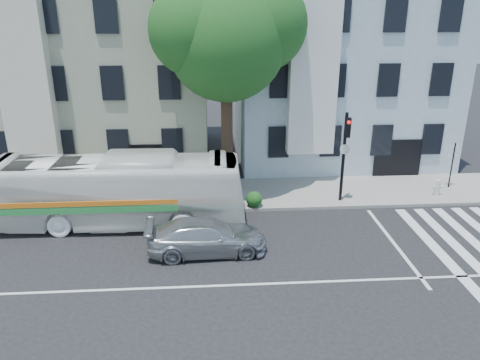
{
  "coord_description": "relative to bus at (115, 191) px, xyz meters",
  "views": [
    {
      "loc": [
        -0.87,
        -13.77,
        9.13
      ],
      "look_at": [
        0.33,
        3.9,
        2.4
      ],
      "focal_mm": 35.0,
      "sensor_mm": 36.0,
      "label": 1
    }
  ],
  "objects": [
    {
      "name": "ground",
      "position": [
        4.98,
        -5.2,
        -1.55
      ],
      "size": [
        120.0,
        120.0,
        0.0
      ],
      "primitive_type": "plane",
      "color": "black",
      "rests_on": "ground"
    },
    {
      "name": "sidewalk_far",
      "position": [
        4.98,
        2.8,
        -1.48
      ],
      "size": [
        80.0,
        4.0,
        0.15
      ],
      "primitive_type": "cube",
      "color": "gray",
      "rests_on": "ground"
    },
    {
      "name": "building_left",
      "position": [
        -2.02,
        9.8,
        3.95
      ],
      "size": [
        12.0,
        10.0,
        11.0
      ],
      "primitive_type": "cube",
      "color": "gray",
      "rests_on": "ground"
    },
    {
      "name": "building_right",
      "position": [
        11.98,
        9.8,
        3.95
      ],
      "size": [
        12.0,
        10.0,
        11.0
      ],
      "primitive_type": "cube",
      "color": "#A4B5C3",
      "rests_on": "ground"
    },
    {
      "name": "street_tree",
      "position": [
        5.04,
        3.54,
        6.28
      ],
      "size": [
        7.3,
        5.9,
        11.1
      ],
      "color": "#2D2116",
      "rests_on": "ground"
    },
    {
      "name": "bus",
      "position": [
        0.0,
        0.0,
        0.0
      ],
      "size": [
        2.9,
        11.2,
        3.1
      ],
      "primitive_type": "imported",
      "rotation": [
        0.0,
        0.0,
        1.54
      ],
      "color": "white",
      "rests_on": "ground"
    },
    {
      "name": "sedan",
      "position": [
        3.91,
        -2.82,
        -0.88
      ],
      "size": [
        2.11,
        4.72,
        1.34
      ],
      "primitive_type": "imported",
      "rotation": [
        0.0,
        0.0,
        1.62
      ],
      "color": "#B6B9BD",
      "rests_on": "ground"
    },
    {
      "name": "hedge",
      "position": [
        1.88,
        1.1,
        -1.05
      ],
      "size": [
        8.48,
        2.69,
        0.7
      ],
      "primitive_type": null,
      "rotation": [
        0.0,
        0.0,
        0.22
      ],
      "color": "#2F6420",
      "rests_on": "sidewalk_far"
    },
    {
      "name": "traffic_signal",
      "position": [
        10.38,
        1.44,
        1.34
      ],
      "size": [
        0.46,
        0.54,
        4.47
      ],
      "rotation": [
        0.0,
        0.0,
        -0.26
      ],
      "color": "black",
      "rests_on": "ground"
    },
    {
      "name": "fire_hydrant",
      "position": [
        15.36,
        1.88,
        -0.98
      ],
      "size": [
        0.45,
        0.27,
        0.83
      ],
      "rotation": [
        0.0,
        0.0,
        -0.01
      ],
      "color": "silver",
      "rests_on": "sidewalk_far"
    },
    {
      "name": "far_sign_pole",
      "position": [
        16.46,
        2.88,
        0.12
      ],
      "size": [
        0.43,
        0.19,
        2.39
      ],
      "rotation": [
        0.0,
        0.0,
        -0.18
      ],
      "color": "black",
      "rests_on": "sidewalk_far"
    }
  ]
}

